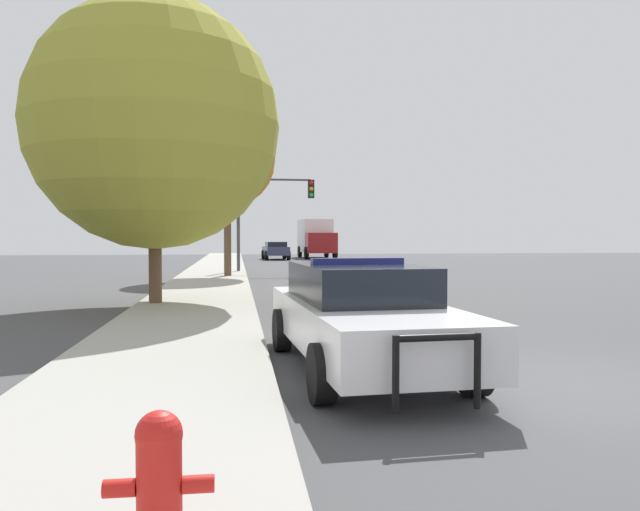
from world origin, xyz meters
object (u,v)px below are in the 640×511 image
car_background_distant (276,250)px  tree_sidewalk_near (154,124)px  traffic_light (271,203)px  tree_sidewalk_mid (227,160)px  police_car (361,314)px  box_truck (316,238)px  fire_hydrant (159,478)px

car_background_distant → tree_sidewalk_near: 32.43m
traffic_light → car_background_distant: size_ratio=1.16×
traffic_light → tree_sidewalk_near: bearing=-104.8°
car_background_distant → tree_sidewalk_mid: 21.76m
tree_sidewalk_near → tree_sidewalk_mid: (1.70, 10.74, 0.41)m
police_car → box_truck: (4.84, 42.64, 0.92)m
police_car → tree_sidewalk_mid: size_ratio=0.77×
traffic_light → tree_sidewalk_near: size_ratio=0.60×
traffic_light → box_truck: bearing=76.6°
box_truck → tree_sidewalk_mid: 25.16m
car_background_distant → tree_sidewalk_near: size_ratio=0.51×
car_background_distant → tree_sidewalk_mid: size_ratio=0.57×
fire_hydrant → tree_sidewalk_near: bearing=97.2°
fire_hydrant → box_truck: 48.22m
fire_hydrant → traffic_light: bearing=85.6°
box_truck → fire_hydrant: bearing=79.9°
tree_sidewalk_near → tree_sidewalk_mid: size_ratio=1.10×
police_car → box_truck: bearing=-100.1°
fire_hydrant → car_background_distant: car_background_distant is taller
police_car → car_background_distant: bearing=-95.5°
car_background_distant → police_car: bearing=-95.2°
box_truck → tree_sidewalk_near: 35.87m
traffic_light → tree_sidewalk_near: 14.78m
box_truck → tree_sidewalk_near: tree_sidewalk_near is taller
car_background_distant → box_truck: (3.51, 2.91, 0.95)m
traffic_light → car_background_distant: 17.80m
police_car → traffic_light: traffic_light is taller
police_car → traffic_light: size_ratio=1.17×
police_car → fire_hydrant: (-2.14, -5.06, -0.22)m
police_car → car_background_distant: police_car is taller
tree_sidewalk_mid → traffic_light: bearing=59.6°
police_car → car_background_distant: (1.33, 39.74, -0.02)m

